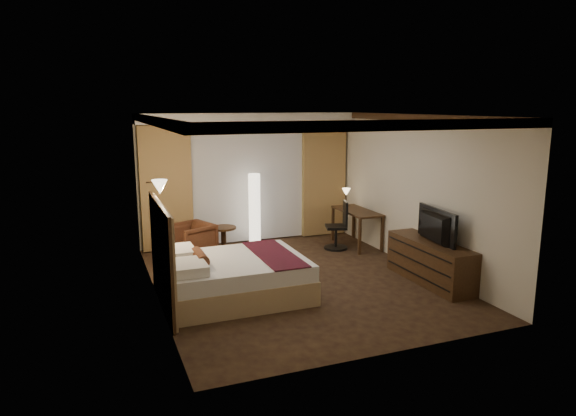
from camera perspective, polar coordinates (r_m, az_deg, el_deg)
name	(u,v)px	position (r m, az deg, el deg)	size (l,w,h in m)	color
floor	(297,280)	(8.59, 0.98, -8.04)	(4.50, 5.50, 0.01)	black
ceiling	(297,115)	(8.10, 1.04, 10.28)	(4.50, 5.50, 0.01)	white
back_wall	(247,178)	(10.80, -4.54, 3.33)	(4.50, 0.02, 2.70)	beige
left_wall	(154,211)	(7.69, -14.70, -0.29)	(0.02, 5.50, 2.70)	beige
right_wall	(415,192)	(9.32, 13.93, 1.75)	(0.02, 5.50, 2.70)	beige
crown_molding	(297,119)	(8.10, 1.04, 9.86)	(4.50, 5.50, 0.12)	black
soffit	(250,118)	(10.46, -4.24, 9.95)	(4.50, 0.50, 0.20)	white
curtain_sheer	(249,183)	(10.74, -4.41, 2.75)	(2.48, 0.04, 2.45)	silver
curtain_left_drape	(166,188)	(10.32, -13.38, 2.12)	(1.00, 0.14, 2.45)	tan
curtain_right_drape	(324,179)	(11.29, 3.98, 3.18)	(1.00, 0.14, 2.45)	tan
wall_sconce	(160,187)	(8.12, -14.07, 2.29)	(0.24, 0.24, 0.24)	white
bed	(235,277)	(7.83, -5.90, -7.68)	(2.09, 1.63, 0.61)	white
headboard	(162,256)	(7.50, -13.78, -5.25)	(0.12, 1.93, 1.50)	tan
armchair	(191,239)	(9.84, -10.71, -3.43)	(0.73, 0.68, 0.75)	#4A2916
side_table	(224,240)	(10.08, -7.16, -3.58)	(0.49, 0.49, 0.54)	black
floor_lamp	(255,210)	(10.46, -3.74, -0.22)	(0.32, 0.32, 1.51)	white
desk	(356,228)	(10.62, 7.62, -2.23)	(0.55, 1.27, 0.75)	black
desk_lamp	(346,198)	(10.93, 6.47, 1.11)	(0.18, 0.18, 0.34)	#FFD899
office_chair	(336,225)	(10.33, 5.37, -1.91)	(0.47, 0.47, 0.98)	black
dresser	(430,262)	(8.72, 15.52, -5.78)	(0.50, 1.77, 0.69)	black
television	(431,223)	(8.54, 15.59, -1.57)	(1.09, 0.63, 0.14)	black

